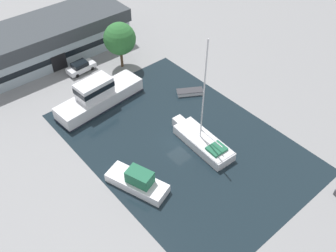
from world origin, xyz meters
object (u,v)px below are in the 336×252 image
(parked_car, at_px, (81,67))
(cabin_boat, at_px, (138,181))
(warehouse_building, at_px, (43,41))
(quay_tree_near_building, at_px, (120,39))
(small_dinghy, at_px, (190,92))
(sailboat_moored, at_px, (202,141))
(motor_cruiser, at_px, (98,96))

(parked_car, bearing_deg, cabin_boat, -19.56)
(warehouse_building, height_order, quay_tree_near_building, quay_tree_near_building)
(small_dinghy, bearing_deg, warehouse_building, 58.28)
(warehouse_building, height_order, small_dinghy, warehouse_building)
(sailboat_moored, distance_m, motor_cruiser, 15.58)
(quay_tree_near_building, distance_m, small_dinghy, 13.09)
(motor_cruiser, bearing_deg, cabin_boat, 158.31)
(warehouse_building, bearing_deg, motor_cruiser, -89.72)
(warehouse_building, relative_size, cabin_boat, 3.68)
(warehouse_building, bearing_deg, cabin_boat, -97.85)
(warehouse_building, relative_size, motor_cruiser, 2.11)
(parked_car, xyz_separation_m, sailboat_moored, (3.06, -23.12, -0.10))
(sailboat_moored, relative_size, cabin_boat, 1.96)
(motor_cruiser, xyz_separation_m, cabin_boat, (-4.45, -14.61, -0.61))
(cabin_boat, bearing_deg, motor_cruiser, 54.11)
(quay_tree_near_building, xyz_separation_m, small_dinghy, (3.28, -11.85, -4.49))
(parked_car, xyz_separation_m, small_dinghy, (8.84, -14.72, -0.52))
(sailboat_moored, height_order, motor_cruiser, sailboat_moored)
(warehouse_building, xyz_separation_m, cabin_boat, (-4.59, -30.19, -2.00))
(parked_car, distance_m, motor_cruiser, 8.81)
(motor_cruiser, distance_m, cabin_boat, 15.28)
(small_dinghy, xyz_separation_m, cabin_boat, (-15.53, -8.37, 0.60))
(motor_cruiser, height_order, small_dinghy, motor_cruiser)
(quay_tree_near_building, relative_size, motor_cruiser, 0.56)
(warehouse_building, xyz_separation_m, small_dinghy, (10.94, -21.82, -2.60))
(parked_car, bearing_deg, quay_tree_near_building, 59.29)
(sailboat_moored, xyz_separation_m, small_dinghy, (5.78, 8.40, -0.42))
(parked_car, bearing_deg, warehouse_building, -166.93)
(warehouse_building, xyz_separation_m, parked_car, (2.10, -7.10, -2.08))
(motor_cruiser, bearing_deg, small_dinghy, -124.12)
(warehouse_building, bearing_deg, small_dinghy, -62.58)
(quay_tree_near_building, height_order, small_dinghy, quay_tree_near_building)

